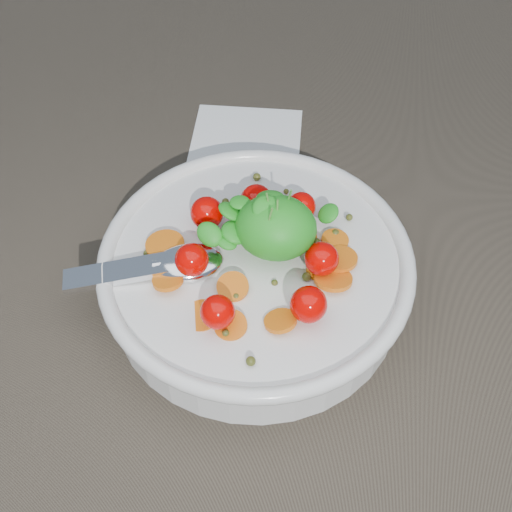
# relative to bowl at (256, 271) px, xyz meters

# --- Properties ---
(ground) EXTENTS (6.00, 6.00, 0.00)m
(ground) POSITION_rel_bowl_xyz_m (-0.03, -0.03, -0.04)
(ground) COLOR brown
(ground) RESTS_ON ground
(bowl) EXTENTS (0.34, 0.31, 0.13)m
(bowl) POSITION_rel_bowl_xyz_m (0.00, 0.00, 0.00)
(bowl) COLOR white
(bowl) RESTS_ON ground
(napkin) EXTENTS (0.15, 0.13, 0.01)m
(napkin) POSITION_rel_bowl_xyz_m (-0.05, 0.24, -0.03)
(napkin) COLOR white
(napkin) RESTS_ON ground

